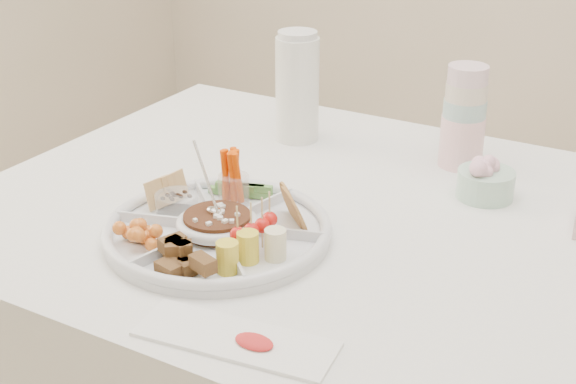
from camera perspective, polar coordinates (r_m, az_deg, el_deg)
The scene contains 12 objects.
party_tray at distance 1.36m, azimuth -5.04°, elevation -2.50°, with size 0.38×0.38×0.04m, color white.
bean_dip at distance 1.35m, azimuth -5.05°, elevation -2.22°, with size 0.11×0.11×0.04m, color black.
tortillas at distance 1.38m, azimuth 0.21°, elevation -0.97°, with size 0.11×0.11×0.06m, color #A37840, non-canonical shape.
carrot_cucumber at distance 1.45m, azimuth -3.58°, elevation 1.26°, with size 0.11×0.11×0.10m, color #EE4900, non-canonical shape.
pita_raisins at distance 1.44m, azimuth -8.59°, elevation -0.10°, with size 0.10×0.10×0.06m, color tan, non-canonical shape.
cherries at distance 1.33m, azimuth -10.52°, elevation -2.72°, with size 0.10×0.10×0.04m, color orange, non-canonical shape.
granola_chunks at distance 1.24m, azimuth -6.85°, elevation -4.64°, with size 0.11×0.11×0.05m, color #542B15, non-canonical shape.
banana_tomato at distance 1.26m, azimuth -1.07°, elevation -2.89°, with size 0.11×0.11×0.09m, color #E1C45F, non-canonical shape.
cup_stack at distance 1.65m, azimuth 12.46°, elevation 5.81°, with size 0.09×0.09×0.24m, color beige.
thermos at distance 1.75m, azimuth 0.67°, elevation 7.59°, with size 0.09×0.09×0.25m, color white.
flower_bowl at distance 1.54m, azimuth 13.91°, elevation 1.00°, with size 0.11×0.11×0.08m, color #84B99D.
placemat at distance 1.11m, azimuth -3.75°, elevation -10.39°, with size 0.28×0.09×0.01m, color white.
Camera 1 is at (0.48, -1.17, 1.40)m, focal length 50.00 mm.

